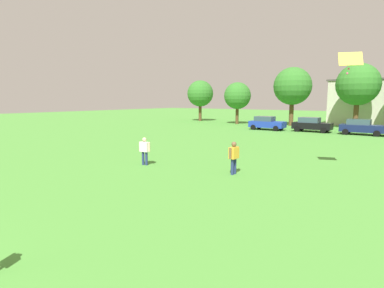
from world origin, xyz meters
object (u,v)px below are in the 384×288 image
adult_bystander (234,155)px  kite (350,60)px  parked_car_navy_2 (361,127)px  parked_car_black_1 (311,125)px  tree_center_left (292,86)px  tree_far_left (200,94)px  bystander_near_trees (145,149)px  tree_left (237,96)px  tree_center_right (358,85)px  parked_car_blue_0 (267,123)px

adult_bystander → kite: kite is taller
parked_car_navy_2 → parked_car_black_1: bearing=177.4°
parked_car_navy_2 → tree_center_left: bearing=143.2°
kite → tree_far_left: bearing=134.6°
adult_bystander → bystander_near_trees: bearing=104.2°
tree_left → tree_center_left: (7.87, 1.64, 1.31)m
kite → tree_center_right: 28.65m
tree_center_right → tree_far_left: bearing=179.6°
parked_car_blue_0 → tree_left: (-7.49, 6.49, 3.45)m
tree_center_left → tree_center_right: bearing=2.4°
tree_center_left → tree_center_right: tree_center_right is taller
parked_car_blue_0 → kite: bearing=-58.3°
parked_car_navy_2 → tree_center_right: size_ratio=0.51×
tree_far_left → parked_car_navy_2: bearing=-17.0°
tree_center_right → tree_left: bearing=-173.0°
tree_far_left → parked_car_blue_0: bearing=-28.6°
tree_far_left → tree_left: size_ratio=1.10×
parked_car_black_1 → tree_center_left: bearing=123.4°
kite → tree_center_right: bearing=97.3°
kite → tree_center_right: size_ratio=0.14×
parked_car_navy_2 → tree_left: tree_left is taller
parked_car_black_1 → tree_far_left: bearing=159.7°
bystander_near_trees → tree_center_left: (-2.15, 32.31, 4.65)m
kite → tree_center_right: tree_center_right is taller
kite → tree_center_left: tree_center_left is taller
bystander_near_trees → tree_left: 32.44m
tree_center_left → kite: bearing=-67.0°
bystander_near_trees → parked_car_blue_0: (-2.53, 24.18, -0.10)m
tree_center_right → adult_bystander: bearing=-91.6°
parked_car_blue_0 → tree_far_left: bearing=151.4°
adult_bystander → parked_car_black_1: 24.21m
kite → parked_car_black_1: 22.50m
parked_car_blue_0 → parked_car_navy_2: bearing=3.4°
bystander_near_trees → kite: (9.78, 4.24, 4.70)m
parked_car_blue_0 → tree_far_left: size_ratio=0.61×
kite → tree_left: 33.05m
adult_bystander → parked_car_black_1: size_ratio=0.39×
parked_car_blue_0 → tree_far_left: (-15.85, 8.64, 3.90)m
parked_car_blue_0 → tree_center_left: size_ratio=0.52×
tree_center_left → parked_car_blue_0: bearing=-92.7°
bystander_near_trees → tree_center_right: 33.57m
tree_left → tree_center_right: size_ratio=0.76×
bystander_near_trees → tree_far_left: tree_far_left is taller
parked_car_navy_2 → tree_center_right: (-1.73, 7.86, 4.79)m
parked_car_blue_0 → tree_center_left: 9.43m
parked_car_navy_2 → tree_far_left: tree_far_left is taller
bystander_near_trees → parked_car_blue_0: parked_car_blue_0 is taller
parked_car_navy_2 → tree_far_left: 27.75m
kite → parked_car_navy_2: bearing=95.2°
parked_car_black_1 → kite: bearing=-71.1°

